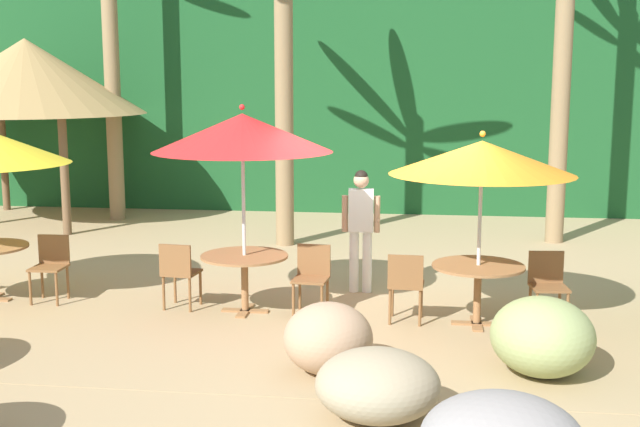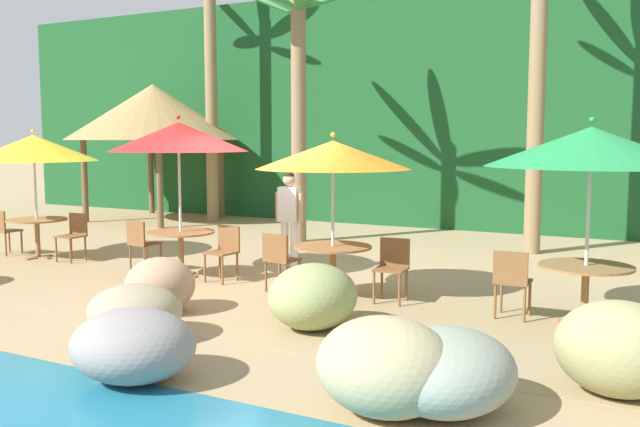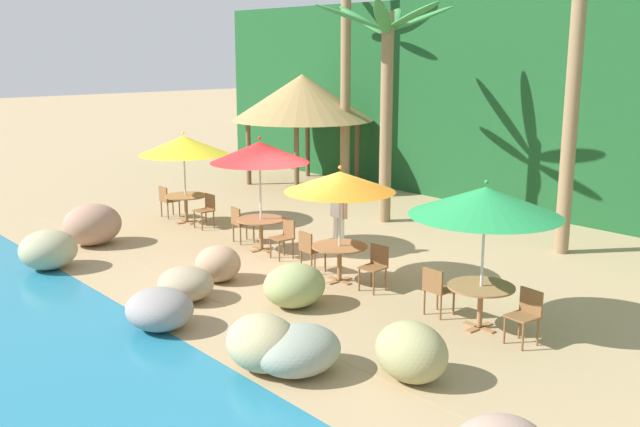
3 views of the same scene
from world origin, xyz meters
TOP-DOWN VIEW (x-y plane):
  - ground_plane at (0.00, 0.00)m, footprint 120.00×120.00m
  - terrace_deck at (0.00, 0.00)m, footprint 18.00×5.20m
  - foliage_backdrop at (0.00, 9.00)m, footprint 28.00×2.40m
  - rock_seawall at (1.25, -3.07)m, footprint 13.78×3.66m
  - chair_yellow_seaward at (-4.42, 0.31)m, footprint 0.43×0.44m
  - umbrella_red at (-1.76, 0.10)m, footprint 2.23×2.23m
  - dining_table_red at (-1.76, 0.10)m, footprint 1.10×1.10m
  - chair_red_seaward at (-0.90, 0.12)m, footprint 0.45×0.46m
  - chair_red_inland at (-2.61, 0.10)m, footprint 0.46×0.47m
  - umbrella_orange at (1.12, -0.09)m, footprint 2.17×2.17m
  - dining_table_orange at (1.12, -0.09)m, footprint 1.10×1.10m
  - chair_orange_seaward at (1.96, 0.09)m, footprint 0.46×0.47m
  - chair_orange_inland at (0.27, -0.15)m, footprint 0.44×0.44m
  - palm_tree_second at (-1.97, 4.31)m, footprint 3.80×3.60m
  - palapa_hut at (-7.49, 6.00)m, footprint 4.72×4.72m
  - waiter_in_white at (-0.38, 1.24)m, footprint 0.52×0.22m

SIDE VIEW (x-z plane):
  - ground_plane at x=0.00m, z-range 0.00..0.00m
  - terrace_deck at x=0.00m, z-range 0.00..0.01m
  - rock_seawall at x=1.25m, z-range -0.10..0.88m
  - chair_yellow_seaward at x=-4.42m, z-range 0.08..0.95m
  - chair_red_seaward at x=-0.90m, z-range 0.08..0.95m
  - chair_red_inland at x=-2.61m, z-range 0.08..0.95m
  - chair_orange_seaward at x=1.96m, z-range 0.08..0.95m
  - chair_orange_inland at x=0.27m, z-range 0.08..0.95m
  - dining_table_red at x=-1.76m, z-range 0.24..0.98m
  - dining_table_orange at x=1.12m, z-range 0.24..0.98m
  - waiter_in_white at x=-0.38m, z-range 0.14..1.84m
  - umbrella_orange at x=1.12m, z-range 0.85..3.18m
  - umbrella_red at x=-1.76m, z-range 0.96..3.58m
  - palapa_hut at x=-7.49m, z-range 1.09..4.79m
  - foliage_backdrop at x=0.00m, z-range 0.00..6.00m
  - palm_tree_second at x=-1.97m, z-range 1.09..6.78m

